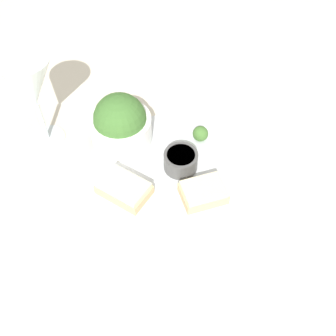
{
  "coord_description": "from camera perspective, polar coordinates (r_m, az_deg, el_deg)",
  "views": [
    {
      "loc": [
        0.01,
        -0.44,
        0.59
      ],
      "look_at": [
        0.0,
        0.0,
        0.03
      ],
      "focal_mm": 45.0,
      "sensor_mm": 36.0,
      "label": 1
    }
  ],
  "objects": [
    {
      "name": "ground_plane",
      "position": [
        0.73,
        -0.0,
        -1.64
      ],
      "size": [
        4.0,
        4.0,
        0.0
      ],
      "primitive_type": "plane",
      "color": "beige"
    },
    {
      "name": "dinner_plate",
      "position": [
        0.73,
        -0.0,
        -1.31
      ],
      "size": [
        0.29,
        0.29,
        0.01
      ],
      "color": "silver",
      "rests_on": "ground_plane"
    },
    {
      "name": "salad_bowl",
      "position": [
        0.75,
        -6.46,
        6.02
      ],
      "size": [
        0.11,
        0.11,
        0.1
      ],
      "color": "white",
      "rests_on": "dinner_plate"
    },
    {
      "name": "sauce_ramekin",
      "position": [
        0.72,
        1.74,
        1.08
      ],
      "size": [
        0.06,
        0.06,
        0.03
      ],
      "color": "#4C4C4C",
      "rests_on": "dinner_plate"
    },
    {
      "name": "cheese_toast_near",
      "position": [
        0.69,
        -5.99,
        -2.76
      ],
      "size": [
        0.1,
        0.09,
        0.03
      ],
      "color": "#D1B27F",
      "rests_on": "dinner_plate"
    },
    {
      "name": "cheese_toast_far",
      "position": [
        0.69,
        4.8,
        -3.3
      ],
      "size": [
        0.08,
        0.07,
        0.03
      ],
      "color": "#D1B27F",
      "rests_on": "dinner_plate"
    },
    {
      "name": "wine_glass",
      "position": [
        0.74,
        -18.19,
        10.71
      ],
      "size": [
        0.09,
        0.09,
        0.18
      ],
      "color": "silver",
      "rests_on": "ground_plane"
    },
    {
      "name": "garnish",
      "position": [
        0.77,
        4.42,
        4.65
      ],
      "size": [
        0.03,
        0.03,
        0.03
      ],
      "color": "#477533",
      "rests_on": "dinner_plate"
    }
  ]
}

